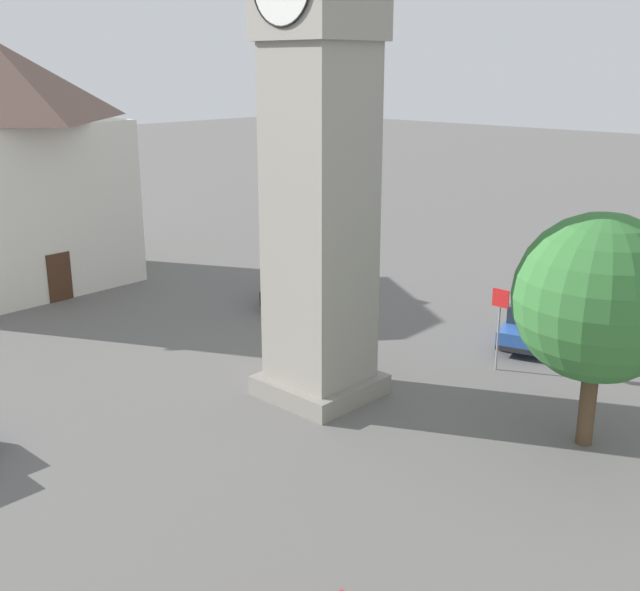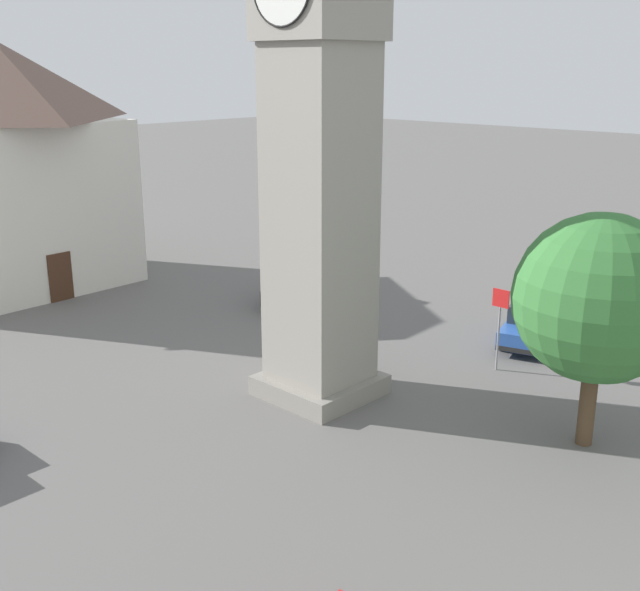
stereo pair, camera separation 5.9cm
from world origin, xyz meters
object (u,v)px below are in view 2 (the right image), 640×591
Objects in this scene: car_silver_kerb at (534,323)px; car_red_corner at (296,284)px; road_sign at (500,316)px; clock_tower at (320,20)px; tree at (599,299)px; building_corner_back at (4,163)px.

car_red_corner is (10.00, 2.35, 0.00)m from car_silver_kerb.
clock_tower is at bearing 61.99° from road_sign.
road_sign is at bearing -118.01° from clock_tower.
road_sign is at bearing 175.25° from car_red_corner.
car_silver_kerb is 1.00× the size of car_red_corner.
car_red_corner is 0.71× the size of tree.
tree reaches higher than car_silver_kerb.
clock_tower is 10.43m from tree.
tree is 5.81m from road_sign.
building_corner_back is 3.91× the size of road_sign.
road_sign is at bearing -33.34° from tree.
clock_tower is 14.17m from car_red_corner.
building_corner_back is 22.88m from road_sign.
car_red_corner is at bearing 13.21° from car_silver_kerb.
building_corner_back is (11.30, 7.05, 4.82)m from car_red_corner.
car_red_corner is at bearing -40.27° from clock_tower.
car_red_corner is 10.53m from road_sign.
car_silver_kerb is at bearing -51.42° from tree.
clock_tower is at bearing 139.73° from car_red_corner.
tree reaches higher than road_sign.
clock_tower is 4.24× the size of car_silver_kerb.
tree is at bearing 128.58° from car_silver_kerb.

